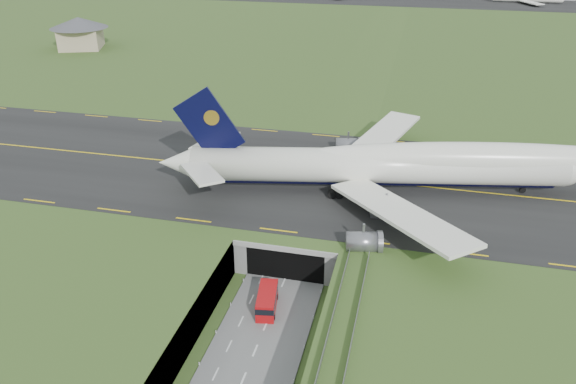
# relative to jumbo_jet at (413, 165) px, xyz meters

# --- Properties ---
(ground) EXTENTS (900.00, 900.00, 0.00)m
(ground) POSITION_rel_jumbo_jet_xyz_m (-17.16, -30.68, -11.13)
(ground) COLOR #375120
(ground) RESTS_ON ground
(airfield_deck) EXTENTS (800.00, 800.00, 6.00)m
(airfield_deck) POSITION_rel_jumbo_jet_xyz_m (-17.16, -30.68, -8.13)
(airfield_deck) COLOR gray
(airfield_deck) RESTS_ON ground
(trench_road) EXTENTS (12.00, 75.00, 0.20)m
(trench_road) POSITION_rel_jumbo_jet_xyz_m (-17.16, -38.18, -11.03)
(trench_road) COLOR slate
(trench_road) RESTS_ON ground
(taxiway) EXTENTS (800.00, 44.00, 0.18)m
(taxiway) POSITION_rel_jumbo_jet_xyz_m (-17.16, 2.32, -5.04)
(taxiway) COLOR black
(taxiway) RESTS_ON airfield_deck
(tunnel_portal) EXTENTS (17.00, 22.30, 6.00)m
(tunnel_portal) POSITION_rel_jumbo_jet_xyz_m (-17.16, -13.96, -7.79)
(tunnel_portal) COLOR gray
(tunnel_portal) RESTS_ON ground
(jumbo_jet) EXTENTS (87.27, 56.65, 19.11)m
(jumbo_jet) POSITION_rel_jumbo_jet_xyz_m (0.00, 0.00, 0.00)
(jumbo_jet) COLOR white
(jumbo_jet) RESTS_ON ground
(shuttle_tram) EXTENTS (3.63, 7.14, 2.80)m
(shuttle_tram) POSITION_rel_jumbo_jet_xyz_m (-17.92, -30.08, -9.58)
(shuttle_tram) COLOR #AE0B0F
(shuttle_tram) RESTS_ON ground
(service_building) EXTENTS (25.70, 25.70, 10.90)m
(service_building) POSITION_rel_jumbo_jet_xyz_m (-119.69, 89.55, 1.33)
(service_building) COLOR tan
(service_building) RESTS_ON ground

